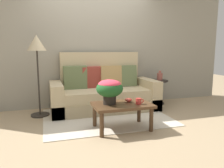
{
  "coord_description": "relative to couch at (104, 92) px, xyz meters",
  "views": [
    {
      "loc": [
        -1.04,
        -3.58,
        1.23
      ],
      "look_at": [
        0.09,
        0.06,
        0.62
      ],
      "focal_mm": 35.24,
      "sensor_mm": 36.0,
      "label": 1
    }
  ],
  "objects": [
    {
      "name": "side_table",
      "position": [
        1.3,
        0.06,
        0.02
      ],
      "size": [
        0.42,
        0.42,
        0.54
      ],
      "color": "black",
      "rests_on": "ground"
    },
    {
      "name": "wall_back",
      "position": [
        -0.1,
        0.47,
        1.02
      ],
      "size": [
        6.4,
        0.12,
        2.74
      ],
      "primitive_type": "cube",
      "color": "gray",
      "rests_on": "ground"
    },
    {
      "name": "coffee_mug",
      "position": [
        0.21,
        -1.3,
        0.1
      ],
      "size": [
        0.13,
        0.08,
        0.09
      ],
      "color": "red",
      "rests_on": "coffee_table"
    },
    {
      "name": "coffee_table",
      "position": [
        -0.03,
        -1.2,
        -0.01
      ],
      "size": [
        0.89,
        0.57,
        0.4
      ],
      "color": "#442D1B",
      "rests_on": "ground"
    },
    {
      "name": "potted_plant",
      "position": [
        -0.22,
        -1.17,
        0.29
      ],
      "size": [
        0.41,
        0.41,
        0.37
      ],
      "color": "black",
      "rests_on": "coffee_table"
    },
    {
      "name": "area_rug",
      "position": [
        -0.1,
        -0.56,
        -0.35
      ],
      "size": [
        2.2,
        1.66,
        0.01
      ],
      "primitive_type": "cube",
      "color": "beige",
      "rests_on": "ground"
    },
    {
      "name": "table_vase",
      "position": [
        1.31,
        0.04,
        0.28
      ],
      "size": [
        0.12,
        0.12,
        0.21
      ],
      "color": "#934C42",
      "rests_on": "side_table"
    },
    {
      "name": "floor_lamp",
      "position": [
        -1.26,
        -0.11,
        0.84
      ],
      "size": [
        0.34,
        0.34,
        1.48
      ],
      "color": "#2D2823",
      "rests_on": "ground"
    },
    {
      "name": "couch",
      "position": [
        0.0,
        0.0,
        0.0
      ],
      "size": [
        2.13,
        0.9,
        1.17
      ],
      "color": "tan",
      "rests_on": "ground"
    },
    {
      "name": "snack_bowl",
      "position": [
        0.11,
        -1.13,
        0.09
      ],
      "size": [
        0.12,
        0.12,
        0.06
      ],
      "color": "#B2382D",
      "rests_on": "coffee_table"
    },
    {
      "name": "ground_plane",
      "position": [
        -0.1,
        -0.71,
        -0.35
      ],
      "size": [
        14.0,
        14.0,
        0.0
      ],
      "primitive_type": "plane",
      "color": "tan"
    }
  ]
}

